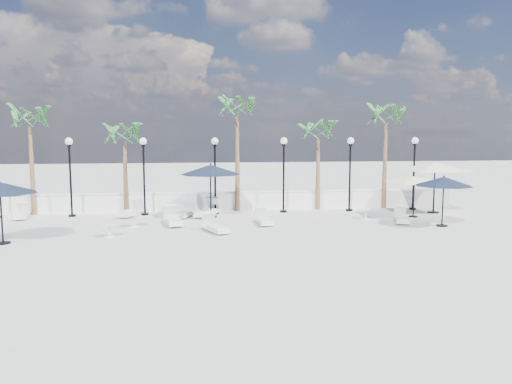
{
  "coord_description": "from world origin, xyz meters",
  "views": [
    {
      "loc": [
        -1.13,
        -18.51,
        4.07
      ],
      "look_at": [
        1.62,
        2.93,
        1.5
      ],
      "focal_mm": 35.0,
      "sensor_mm": 36.0,
      "label": 1
    }
  ],
  "objects": [
    {
      "name": "palm_1",
      "position": [
        -4.5,
        7.3,
        3.75
      ],
      "size": [
        2.6,
        2.6,
        4.7
      ],
      "color": "brown",
      "rests_on": "ground"
    },
    {
      "name": "balustrade",
      "position": [
        0.0,
        7.5,
        0.47
      ],
      "size": [
        26.0,
        0.3,
        1.01
      ],
      "color": "white",
      "rests_on": "ground"
    },
    {
      "name": "parasol_cream_sq_b",
      "position": [
        11.08,
        5.34,
        2.56
      ],
      "size": [
        5.53,
        5.53,
        2.77
      ],
      "color": "black",
      "rests_on": "ground"
    },
    {
      "name": "ground",
      "position": [
        0.0,
        0.0,
        0.0
      ],
      "size": [
        100.0,
        100.0,
        0.0
      ],
      "primitive_type": "plane",
      "color": "#AFAFA9",
      "rests_on": "ground"
    },
    {
      "name": "parasol_navy_left",
      "position": [
        -8.1,
        0.57,
        2.07
      ],
      "size": [
        2.66,
        2.66,
        2.35
      ],
      "color": "black",
      "rests_on": "ground"
    },
    {
      "name": "lounger_1",
      "position": [
        -4.14,
        6.22,
        0.24
      ],
      "size": [
        1.21,
        1.96,
        0.7
      ],
      "rotation": [
        0.0,
        0.0,
        -0.36
      ],
      "color": "white",
      "rests_on": "ground"
    },
    {
      "name": "lamppost_6",
      "position": [
        10.5,
        6.5,
        2.49
      ],
      "size": [
        0.36,
        0.36,
        3.84
      ],
      "color": "black",
      "rests_on": "ground"
    },
    {
      "name": "lounger_5",
      "position": [
        -0.24,
        1.74,
        0.22
      ],
      "size": [
        1.18,
        1.86,
        0.67
      ],
      "rotation": [
        0.0,
        0.0,
        0.38
      ],
      "color": "white",
      "rests_on": "ground"
    },
    {
      "name": "lamppost_4",
      "position": [
        3.5,
        6.5,
        2.49
      ],
      "size": [
        0.36,
        0.36,
        3.84
      ],
      "color": "black",
      "rests_on": "ground"
    },
    {
      "name": "lounger_4",
      "position": [
        -0.41,
        5.75,
        0.26
      ],
      "size": [
        1.41,
        2.17,
        0.78
      ],
      "rotation": [
        0.0,
        0.0,
        -0.4
      ],
      "color": "white",
      "rests_on": "ground"
    },
    {
      "name": "lounger_2",
      "position": [
        -2.02,
        3.58,
        0.25
      ],
      "size": [
        1.01,
        2.05,
        0.74
      ],
      "rotation": [
        0.0,
        0.0,
        0.2
      ],
      "color": "white",
      "rests_on": "ground"
    },
    {
      "name": "lamppost_2",
      "position": [
        -3.5,
        6.5,
        2.49
      ],
      "size": [
        0.36,
        0.36,
        3.84
      ],
      "color": "black",
      "rests_on": "ground"
    },
    {
      "name": "lamppost_3",
      "position": [
        0.0,
        6.5,
        2.49
      ],
      "size": [
        0.36,
        0.36,
        3.84
      ],
      "color": "black",
      "rests_on": "ground"
    },
    {
      "name": "side_table_1",
      "position": [
        -4.39,
        1.3,
        0.31
      ],
      "size": [
        0.53,
        0.53,
        0.51
      ],
      "color": "white",
      "rests_on": "ground"
    },
    {
      "name": "palm_4",
      "position": [
        9.2,
        7.3,
        4.73
      ],
      "size": [
        2.6,
        2.6,
        5.7
      ],
      "color": "brown",
      "rests_on": "ground"
    },
    {
      "name": "palm_3",
      "position": [
        5.5,
        7.3,
        3.95
      ],
      "size": [
        2.6,
        2.6,
        4.9
      ],
      "color": "brown",
      "rests_on": "ground"
    },
    {
      "name": "side_table_0",
      "position": [
        -3.67,
        3.32,
        0.35
      ],
      "size": [
        0.59,
        0.59,
        0.58
      ],
      "color": "white",
      "rests_on": "ground"
    },
    {
      "name": "parasol_navy_right",
      "position": [
        9.7,
        1.8,
        1.96
      ],
      "size": [
        2.49,
        2.49,
        2.23
      ],
      "color": "black",
      "rests_on": "ground"
    },
    {
      "name": "side_table_2",
      "position": [
        7.01,
        3.98,
        0.3
      ],
      "size": [
        0.5,
        0.5,
        0.49
      ],
      "color": "white",
      "rests_on": "ground"
    },
    {
      "name": "lounger_0",
      "position": [
        -9.26,
        6.22,
        0.21
      ],
      "size": [
        0.85,
        1.77,
        0.64
      ],
      "rotation": [
        0.0,
        0.0,
        0.18
      ],
      "color": "white",
      "rests_on": "ground"
    },
    {
      "name": "lounger_6",
      "position": [
        2.0,
        3.25,
        0.21
      ],
      "size": [
        0.68,
        1.73,
        0.64
      ],
      "rotation": [
        0.0,
        0.0,
        0.07
      ],
      "color": "white",
      "rests_on": "ground"
    },
    {
      "name": "parasol_cream_sq_a",
      "position": [
        9.51,
        4.27,
        1.97
      ],
      "size": [
        4.34,
        4.34,
        2.13
      ],
      "color": "black",
      "rests_on": "ground"
    },
    {
      "name": "palm_0",
      "position": [
        -9.0,
        7.3,
        4.53
      ],
      "size": [
        2.6,
        2.6,
        5.5
      ],
      "color": "brown",
      "rests_on": "ground"
    },
    {
      "name": "lounger_3",
      "position": [
        -1.51,
        5.61,
        0.21
      ],
      "size": [
        1.05,
        1.76,
        0.63
      ],
      "rotation": [
        0.0,
        0.0,
        -0.33
      ],
      "color": "white",
      "rests_on": "ground"
    },
    {
      "name": "lamppost_5",
      "position": [
        7.0,
        6.5,
        2.49
      ],
      "size": [
        0.36,
        0.36,
        3.84
      ],
      "color": "black",
      "rests_on": "ground"
    },
    {
      "name": "lounger_7",
      "position": [
        8.3,
        2.87,
        0.22
      ],
      "size": [
        1.08,
        1.86,
        0.66
      ],
      "rotation": [
        0.0,
        0.0,
        -0.31
      ],
      "color": "white",
      "rests_on": "ground"
    },
    {
      "name": "lamppost_1",
      "position": [
        -7.0,
        6.5,
        2.49
      ],
      "size": [
        0.36,
        0.36,
        3.84
      ],
      "color": "black",
      "rests_on": "ground"
    },
    {
      "name": "parasol_navy_mid",
      "position": [
        -0.27,
        5.45,
        2.3
      ],
      "size": [
        2.92,
        2.92,
        2.62
      ],
      "color": "black",
      "rests_on": "ground"
    },
    {
      "name": "palm_2",
      "position": [
        1.2,
        7.3,
        5.12
      ],
      "size": [
        2.6,
        2.6,
        6.1
      ],
      "color": "brown",
      "rests_on": "ground"
    }
  ]
}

